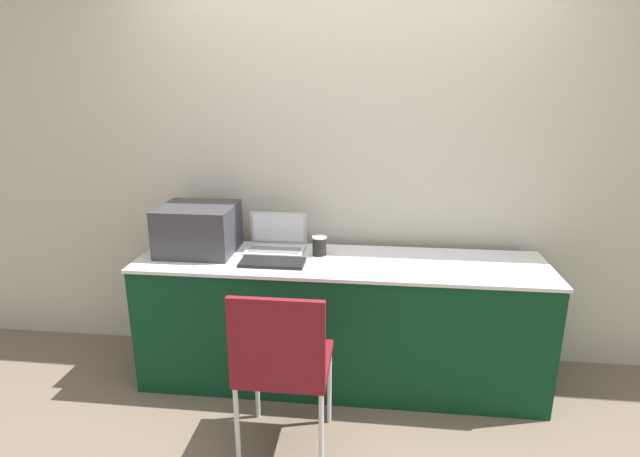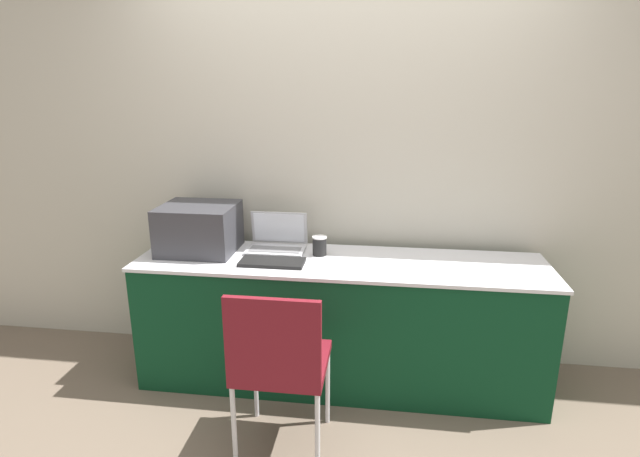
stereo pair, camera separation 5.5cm
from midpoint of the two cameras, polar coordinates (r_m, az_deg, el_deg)
The scene contains 8 objects.
ground_plane at distance 3.00m, azimuth 2.15°, elevation -19.62°, with size 14.00×14.00×0.00m, color #6B5B4C.
wall_back at distance 3.12m, azimuth 3.60°, elevation 7.85°, with size 8.00×0.05×2.60m.
table at distance 3.03m, azimuth 2.76°, elevation -10.56°, with size 2.36×0.58×0.77m.
printer at distance 3.07m, azimuth -13.19°, elevation 0.21°, with size 0.44×0.39×0.28m.
laptop_left at distance 3.06m, azimuth -4.44°, elevation -1.53°, with size 0.35×0.24×0.22m.
external_keyboard at distance 2.83m, azimuth -4.93°, elevation -3.85°, with size 0.36×0.16×0.02m.
coffee_cup at distance 2.95m, azimuth 0.48°, elevation -1.98°, with size 0.09×0.09×0.11m.
chair at distance 2.39m, azimuth -4.00°, elevation -14.61°, with size 0.43×0.43×0.89m.
Camera 2 is at (0.24, -2.41, 1.77)m, focal length 28.00 mm.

